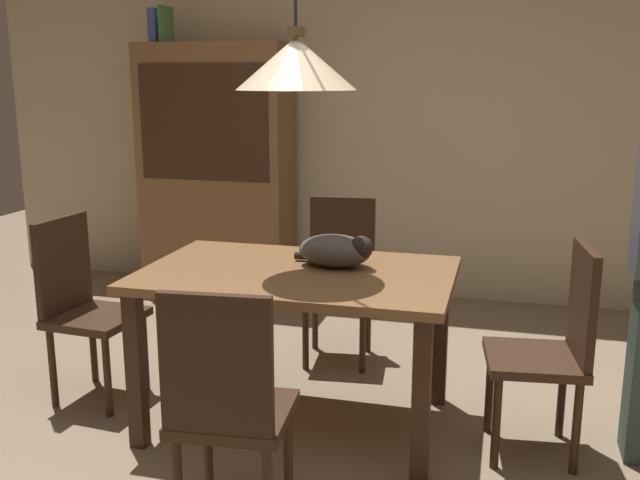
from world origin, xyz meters
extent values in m
plane|color=#847056|center=(0.00, 0.00, 0.00)|extent=(10.00, 10.00, 0.00)
cube|color=beige|center=(0.00, 2.65, 1.45)|extent=(6.40, 0.10, 2.90)
cube|color=brown|center=(-0.09, 0.40, 0.73)|extent=(1.40, 0.90, 0.04)
cube|color=#382316|center=(-0.71, 0.01, 0.35)|extent=(0.07, 0.07, 0.71)
cube|color=#382316|center=(0.53, 0.01, 0.35)|extent=(0.07, 0.07, 0.71)
cube|color=#382316|center=(-0.71, 0.79, 0.35)|extent=(0.07, 0.07, 0.71)
cube|color=#382316|center=(0.53, 0.79, 0.35)|extent=(0.07, 0.07, 0.71)
cube|color=#382316|center=(-0.09, 1.20, 0.43)|extent=(0.44, 0.44, 0.04)
cube|color=#322014|center=(-0.11, 1.38, 0.69)|extent=(0.38, 0.07, 0.48)
cylinder|color=#382316|center=(-0.23, 1.02, 0.21)|extent=(0.04, 0.04, 0.41)
cylinder|color=#382316|center=(0.09, 1.05, 0.21)|extent=(0.04, 0.04, 0.41)
cylinder|color=#382316|center=(-0.26, 1.34, 0.21)|extent=(0.04, 0.04, 0.41)
cylinder|color=#382316|center=(0.06, 1.37, 0.21)|extent=(0.04, 0.04, 0.41)
cube|color=#382316|center=(0.96, 0.40, 0.43)|extent=(0.44, 0.44, 0.04)
cube|color=#322014|center=(1.14, 0.42, 0.69)|extent=(0.08, 0.38, 0.48)
cylinder|color=#382316|center=(0.78, 0.54, 0.21)|extent=(0.04, 0.04, 0.41)
cylinder|color=#382316|center=(0.82, 0.22, 0.21)|extent=(0.04, 0.04, 0.41)
cylinder|color=#382316|center=(1.10, 0.58, 0.21)|extent=(0.04, 0.04, 0.41)
cylinder|color=#382316|center=(1.14, 0.26, 0.21)|extent=(0.04, 0.04, 0.41)
cube|color=#382316|center=(-0.09, -0.40, 0.43)|extent=(0.43, 0.43, 0.04)
cube|color=#322014|center=(-0.07, -0.58, 0.69)|extent=(0.38, 0.07, 0.48)
cylinder|color=#382316|center=(0.06, -0.23, 0.21)|extent=(0.04, 0.04, 0.41)
cylinder|color=#382316|center=(-0.26, -0.26, 0.21)|extent=(0.04, 0.04, 0.41)
cube|color=#382316|center=(-1.14, 0.40, 0.43)|extent=(0.43, 0.43, 0.04)
cube|color=#322014|center=(-1.32, 0.41, 0.69)|extent=(0.07, 0.38, 0.48)
cylinder|color=#382316|center=(-0.99, 0.23, 0.21)|extent=(0.04, 0.04, 0.41)
cylinder|color=#382316|center=(-0.97, 0.54, 0.21)|extent=(0.04, 0.04, 0.41)
cylinder|color=#382316|center=(-1.31, 0.25, 0.21)|extent=(0.04, 0.04, 0.41)
cylinder|color=#382316|center=(-1.28, 0.57, 0.21)|extent=(0.04, 0.04, 0.41)
ellipsoid|color=#4C4742|center=(0.06, 0.51, 0.82)|extent=(0.35, 0.24, 0.15)
sphere|color=black|center=(0.19, 0.49, 0.85)|extent=(0.11, 0.11, 0.11)
cylinder|color=black|center=(-0.06, 0.57, 0.78)|extent=(0.18, 0.04, 0.04)
cone|color=beige|center=(-0.09, 0.40, 1.66)|extent=(0.52, 0.52, 0.22)
cylinder|color=#513D23|center=(-0.09, 0.40, 1.79)|extent=(0.08, 0.08, 0.04)
cube|color=brown|center=(-1.28, 2.32, 0.93)|extent=(1.10, 0.44, 1.85)
cube|color=#382316|center=(-1.28, 2.10, 1.29)|extent=(0.97, 0.01, 0.81)
cube|color=#382316|center=(-1.28, 2.32, 0.04)|extent=(1.12, 0.45, 0.08)
cube|color=#384C93|center=(-1.71, 2.32, 1.97)|extent=(0.06, 0.24, 0.24)
cube|color=#427A4C|center=(-1.65, 2.32, 1.98)|extent=(0.03, 0.20, 0.26)
camera|label=1|loc=(0.81, -2.59, 1.60)|focal=39.98mm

